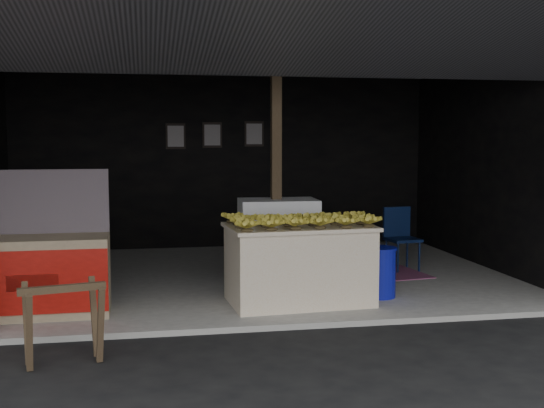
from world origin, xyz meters
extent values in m
plane|color=black|center=(0.00, 0.00, 0.00)|extent=(80.00, 80.00, 0.00)
cube|color=gray|center=(0.00, 2.50, 0.03)|extent=(7.00, 5.00, 0.06)
cube|color=black|center=(0.00, 5.00, 1.51)|extent=(7.00, 0.15, 2.90)
cube|color=black|center=(3.50, 2.50, 1.51)|extent=(0.15, 5.00, 2.90)
cube|color=#232326|center=(0.00, 2.50, 2.96)|extent=(7.20, 5.20, 0.12)
cube|color=#232326|center=(0.00, -0.95, 2.73)|extent=(7.40, 2.47, 0.48)
cube|color=#4D3B26|center=(0.30, 1.90, 1.49)|extent=(0.12, 0.12, 2.85)
cube|color=silver|center=(0.36, 0.85, 0.47)|extent=(1.58, 1.01, 0.83)
cube|color=silver|center=(0.36, 0.85, 0.91)|extent=(1.64, 1.08, 0.04)
cube|color=white|center=(0.32, 1.86, 0.59)|extent=(0.98, 0.67, 1.06)
cube|color=navy|center=(0.32, 1.53, 0.65)|extent=(0.75, 0.04, 0.32)
cube|color=#B21414|center=(0.32, 1.53, 0.27)|extent=(0.48, 0.03, 0.11)
cube|color=#998466|center=(-2.41, 0.82, 0.47)|extent=(1.45, 0.65, 0.81)
cube|color=#AC120B|center=(-2.41, 0.50, 0.47)|extent=(1.45, 0.04, 0.63)
cube|color=white|center=(-2.41, 0.49, 0.47)|extent=(0.49, 0.02, 0.16)
cube|color=navy|center=(-2.41, 1.10, 1.21)|extent=(1.45, 0.07, 0.68)
cube|color=#4D3B26|center=(-2.22, -0.88, 0.35)|extent=(0.11, 0.27, 0.67)
cube|color=#4D3B26|center=(-1.68, -0.76, 0.35)|extent=(0.11, 0.27, 0.67)
cube|color=#4D3B26|center=(-2.29, -0.56, 0.35)|extent=(0.11, 0.27, 0.67)
cube|color=#4D3B26|center=(-1.75, -0.43, 0.35)|extent=(0.11, 0.27, 0.67)
cube|color=#4D3B26|center=(-1.99, -0.66, 0.65)|extent=(0.70, 0.22, 0.06)
cylinder|color=#0D1291|center=(1.33, 0.95, 0.33)|extent=(0.37, 0.37, 0.55)
cylinder|color=#091534|center=(2.04, 2.22, 0.27)|extent=(0.03, 0.03, 0.43)
cylinder|color=#091534|center=(2.36, 2.26, 0.27)|extent=(0.03, 0.03, 0.43)
cylinder|color=#091534|center=(1.99, 2.55, 0.27)|extent=(0.03, 0.03, 0.43)
cylinder|color=#091534|center=(2.32, 2.59, 0.27)|extent=(0.03, 0.03, 0.43)
cube|color=#091534|center=(2.18, 2.40, 0.49)|extent=(0.46, 0.46, 0.04)
cube|color=#091534|center=(2.15, 2.59, 0.71)|extent=(0.41, 0.10, 0.44)
cube|color=#6E1854|center=(1.60, 2.19, 0.07)|extent=(1.63, 1.20, 0.01)
cube|color=black|center=(-0.80, 4.90, 1.91)|extent=(0.32, 0.03, 0.42)
cube|color=#4C4C59|center=(-0.80, 4.88, 1.91)|extent=(0.26, 0.02, 0.34)
cube|color=black|center=(-0.20, 4.90, 1.93)|extent=(0.32, 0.03, 0.42)
cube|color=#4C4C59|center=(-0.20, 4.88, 1.93)|extent=(0.26, 0.02, 0.34)
cube|color=black|center=(0.50, 4.90, 1.95)|extent=(0.32, 0.03, 0.42)
cube|color=#4C4C59|center=(0.50, 4.88, 1.95)|extent=(0.26, 0.02, 0.34)
camera|label=1|loc=(-1.29, -6.39, 1.88)|focal=45.00mm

